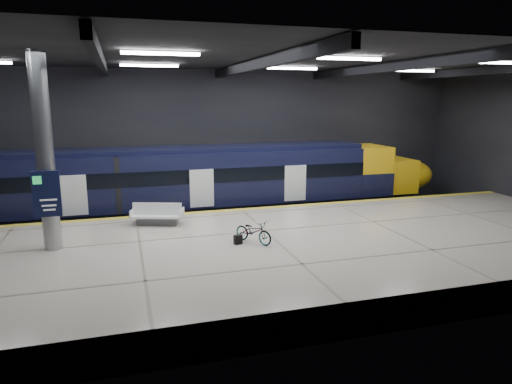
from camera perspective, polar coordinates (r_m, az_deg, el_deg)
name	(u,v)px	position (r m, az deg, el deg)	size (l,w,h in m)	color
ground	(258,249)	(19.96, 0.26, -7.09)	(30.00, 30.00, 0.00)	black
room_shell	(258,115)	(18.92, 0.26, 9.54)	(30.10, 16.10, 8.05)	black
platform	(277,255)	(17.54, 2.64, -7.90)	(30.00, 11.00, 1.10)	beige
safety_strip	(242,209)	(22.20, -1.79, -2.19)	(30.00, 0.40, 0.01)	yellow
rails	(229,216)	(25.04, -3.38, -3.03)	(30.00, 1.52, 0.16)	gray
train	(174,183)	(24.13, -10.19, 1.06)	(29.40, 2.84, 3.79)	black
bench	(158,217)	(19.96, -12.21, -3.07)	(2.33, 1.52, 0.95)	#595B60
bicycle	(254,231)	(17.08, -0.31, -4.94)	(0.58, 1.67, 0.87)	#99999E
pannier_bag	(238,239)	(17.00, -2.26, -5.95)	(0.30, 0.18, 0.35)	black
info_column	(45,156)	(17.37, -24.88, 4.12)	(0.90, 0.78, 6.90)	#9EA0A5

